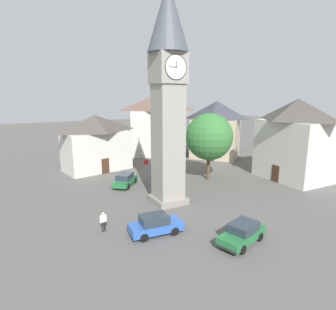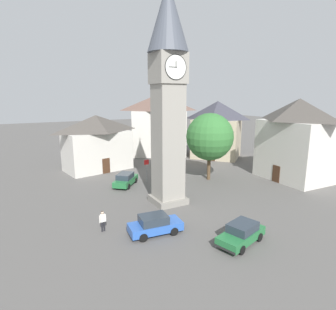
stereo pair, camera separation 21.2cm
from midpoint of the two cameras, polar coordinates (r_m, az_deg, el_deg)
ground_plane at (r=28.00m, az=-0.22°, el=-9.77°), size 200.00×200.00×0.00m
clock_tower at (r=26.03m, az=-0.24°, el=15.57°), size 3.76×3.76×20.54m
car_blue_kerb at (r=21.78m, az=-2.88°, el=-14.27°), size 4.28×2.12×1.53m
car_silver_kerb at (r=21.23m, az=14.90°, el=-15.43°), size 4.43×2.77×1.53m
car_red_corner at (r=33.06m, az=-9.08°, el=-5.06°), size 3.99×4.21×1.53m
pedestrian at (r=22.57m, az=-13.60°, el=-12.92°), size 0.56×0.26×1.69m
tree at (r=34.47m, az=8.40°, el=3.76°), size 5.89×5.89×8.46m
building_shop_left at (r=37.97m, az=24.82°, el=3.06°), size 6.63×8.74×10.20m
building_terrace_right at (r=48.27m, az=9.82°, el=5.39°), size 10.55×10.65×9.67m
building_corner_back at (r=40.43m, az=-14.89°, el=2.57°), size 10.05×6.99×7.87m
building_hall_far at (r=49.78m, az=-2.31°, el=6.44°), size 11.71×10.16×10.84m
lamp_post at (r=36.14m, az=-0.02°, el=1.32°), size 0.36×0.36×5.56m
road_sign at (r=33.94m, az=-4.76°, el=-2.50°), size 0.60×0.07×2.80m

